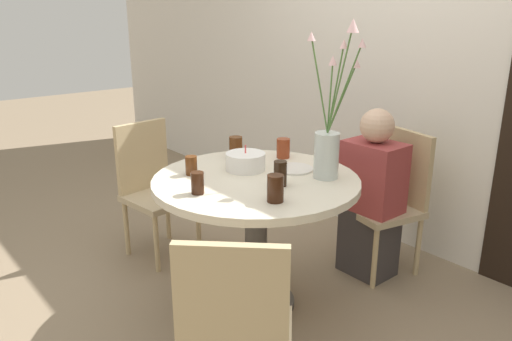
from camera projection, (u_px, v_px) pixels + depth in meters
name	position (u px, v px, depth m)	size (l,w,h in m)	color
ground_plane	(256.00, 303.00, 2.82)	(16.00, 16.00, 0.00)	#89755B
wall_back	(412.00, 55.00, 3.23)	(8.00, 0.05, 2.60)	silver
dining_table	(256.00, 203.00, 2.63)	(1.08, 1.08, 0.75)	beige
chair_left_flank	(392.00, 195.00, 3.08)	(0.48, 0.48, 0.88)	tan
chair_far_back	(153.00, 183.00, 3.29)	(0.44, 0.44, 0.88)	tan
chair_right_flank	(236.00, 332.00, 1.77)	(0.57, 0.57, 0.88)	tan
birthday_cake	(246.00, 161.00, 2.71)	(0.22, 0.22, 0.14)	white
flower_vase	(329.00, 140.00, 2.53)	(0.22, 0.23, 0.80)	silver
side_plate	(294.00, 169.00, 2.72)	(0.21, 0.21, 0.01)	silver
drink_glass_0	(191.00, 165.00, 2.63)	(0.06, 0.06, 0.10)	#51280F
drink_glass_1	(275.00, 188.00, 2.25)	(0.08, 0.08, 0.13)	#33190C
drink_glass_2	(283.00, 148.00, 2.93)	(0.08, 0.08, 0.12)	maroon
drink_glass_3	(236.00, 147.00, 2.92)	(0.08, 0.08, 0.13)	#51280F
drink_glass_4	(197.00, 183.00, 2.36)	(0.06, 0.06, 0.11)	#33190C
drink_glass_5	(280.00, 173.00, 2.46)	(0.07, 0.07, 0.13)	black
person_guest	(372.00, 199.00, 3.01)	(0.34, 0.24, 1.04)	#383333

